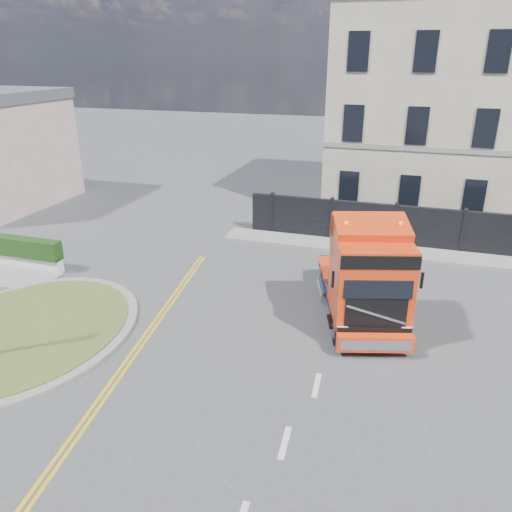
% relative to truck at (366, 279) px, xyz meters
% --- Properties ---
extents(ground, '(120.00, 120.00, 0.00)m').
position_rel_truck_xyz_m(ground, '(-3.46, -1.05, -1.65)').
color(ground, '#424244').
rests_on(ground, ground).
extents(traffic_island, '(6.80, 6.80, 0.17)m').
position_rel_truck_xyz_m(traffic_island, '(-10.46, -4.05, -1.57)').
color(traffic_island, gray).
rests_on(traffic_island, ground).
extents(hoarding_fence, '(18.80, 0.25, 2.00)m').
position_rel_truck_xyz_m(hoarding_fence, '(3.09, 7.95, -0.65)').
color(hoarding_fence, black).
rests_on(hoarding_fence, ground).
extents(georgian_building, '(12.30, 10.30, 12.80)m').
position_rel_truck_xyz_m(georgian_building, '(2.54, 15.45, 4.13)').
color(georgian_building, beige).
rests_on(georgian_building, ground).
extents(pavement_far, '(20.00, 1.60, 0.12)m').
position_rel_truck_xyz_m(pavement_far, '(2.54, 7.05, -1.59)').
color(pavement_far, gray).
rests_on(pavement_far, ground).
extents(truck, '(3.91, 6.53, 3.68)m').
position_rel_truck_xyz_m(truck, '(0.00, 0.00, 0.00)').
color(truck, black).
rests_on(truck, ground).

